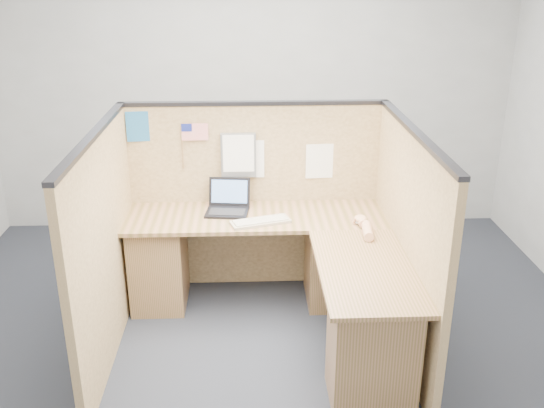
{
  "coord_description": "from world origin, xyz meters",
  "views": [
    {
      "loc": [
        -0.05,
        -3.54,
        2.48
      ],
      "look_at": [
        0.12,
        0.5,
        0.89
      ],
      "focal_mm": 40.0,
      "sensor_mm": 36.0,
      "label": 1
    }
  ],
  "objects_px": {
    "l_desk": "(283,279)",
    "laptop": "(227,203)",
    "keyboard": "(260,222)",
    "mouse": "(361,222)"
  },
  "relations": [
    {
      "from": "l_desk",
      "to": "laptop",
      "type": "xyz_separation_m",
      "value": [
        -0.4,
        0.5,
        0.39
      ]
    },
    {
      "from": "keyboard",
      "to": "mouse",
      "type": "distance_m",
      "value": 0.73
    },
    {
      "from": "l_desk",
      "to": "keyboard",
      "type": "relative_size",
      "value": 4.25
    },
    {
      "from": "mouse",
      "to": "l_desk",
      "type": "bearing_deg",
      "value": -161.8
    },
    {
      "from": "mouse",
      "to": "laptop",
      "type": "bearing_deg",
      "value": 162.24
    },
    {
      "from": "keyboard",
      "to": "mouse",
      "type": "relative_size",
      "value": 4.49
    },
    {
      "from": "l_desk",
      "to": "keyboard",
      "type": "height_order",
      "value": "keyboard"
    },
    {
      "from": "l_desk",
      "to": "mouse",
      "type": "height_order",
      "value": "mouse"
    },
    {
      "from": "laptop",
      "to": "keyboard",
      "type": "distance_m",
      "value": 0.37
    },
    {
      "from": "l_desk",
      "to": "laptop",
      "type": "height_order",
      "value": "laptop"
    }
  ]
}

